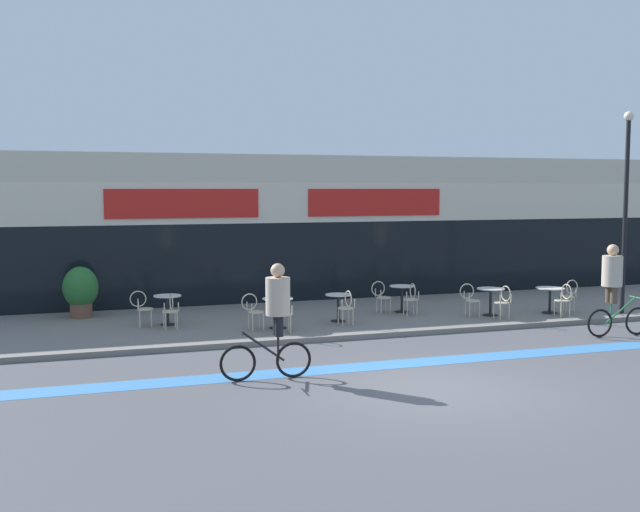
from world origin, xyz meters
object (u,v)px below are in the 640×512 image
cafe_chair_4_side (470,298)px  cyclist_0 (614,282)px  bistro_table_2 (338,302)px  cafe_chair_5_near (564,298)px  bistro_table_1 (278,307)px  bistro_table_3 (402,293)px  planter_pot (81,290)px  cafe_chair_0_near (171,308)px  cafe_chair_0_side (142,306)px  bistro_table_0 (168,304)px  cyclist_1 (275,311)px  cafe_chair_2_near (347,305)px  bistro_table_4 (491,296)px  cafe_chair_4_near (503,300)px  lamp_post (626,199)px  cafe_chair_3_near (411,297)px  cafe_chair_3_side (381,295)px  cafe_chair_5_side (569,294)px  cafe_chair_1_near (284,312)px  bistro_table_5 (550,295)px  cafe_chair_1_side (253,309)px

cafe_chair_4_side → cyclist_0: bearing=-47.5°
bistro_table_2 → cyclist_0: 6.74m
cafe_chair_5_near → bistro_table_1: bearing=82.6°
bistro_table_3 → planter_pot: bearing=167.3°
cafe_chair_0_near → cafe_chair_0_side: (-0.63, 0.63, 0.00)m
bistro_table_0 → cafe_chair_0_side: size_ratio=0.84×
cyclist_1 → cafe_chair_0_near: bearing=-72.7°
bistro_table_1 → cafe_chair_2_near: size_ratio=0.84×
bistro_table_4 → cafe_chair_4_side: 0.63m
bistro_table_1 → cafe_chair_5_near: cafe_chair_5_near is taller
cafe_chair_0_side → cafe_chair_4_near: size_ratio=1.00×
lamp_post → cyclist_1: size_ratio=2.53×
cafe_chair_2_near → cafe_chair_3_near: bearing=-72.2°
bistro_table_4 → cyclist_1: size_ratio=0.34×
cafe_chair_3_side → cafe_chair_4_near: size_ratio=1.00×
cafe_chair_2_near → cafe_chair_5_side: same height
cafe_chair_0_side → cafe_chair_3_near: bearing=-2.3°
cyclist_1 → cafe_chair_1_near: bearing=-105.7°
bistro_table_0 → cafe_chair_0_side: 0.63m
cafe_chair_3_near → cafe_chair_3_side: size_ratio=1.00×
cafe_chair_0_near → cyclist_0: (10.06, -3.59, 0.69)m
cafe_chair_5_side → cyclist_1: size_ratio=0.41×
cafe_chair_3_near → cafe_chair_5_side: bearing=-95.5°
bistro_table_5 → cafe_chair_3_near: (-3.81, 0.81, 0.00)m
cafe_chair_1_side → cafe_chair_4_near: 6.62m
bistro_table_0 → bistro_table_1: bearing=-27.4°
cafe_chair_1_near → cafe_chair_5_near: bearing=-85.1°
cafe_chair_1_near → cyclist_1: (-1.19, -3.65, 0.64)m
bistro_table_2 → cafe_chair_5_side: (6.60, -0.61, 0.01)m
cafe_chair_5_side → cyclist_0: bearing=69.9°
cafe_chair_0_near → cyclist_0: 10.70m
cafe_chair_0_near → cafe_chair_3_side: bearing=-87.1°
cafe_chair_2_near → cafe_chair_5_near: same height
cafe_chair_1_near → lamp_post: 9.98m
cafe_chair_5_near → planter_pot: 12.92m
cafe_chair_3_near → cafe_chair_3_side: same height
cafe_chair_3_near → lamp_post: lamp_post is taller
bistro_table_0 → cafe_chair_2_near: (4.26, -1.50, -0.02)m
bistro_table_0 → bistro_table_3: (6.43, -0.05, -0.01)m
cafe_chair_1_side → cyclist_0: cyclist_0 is taller
bistro_table_1 → cafe_chair_1_side: size_ratio=0.84×
bistro_table_0 → cyclist_0: cyclist_0 is taller
cafe_chair_3_side → bistro_table_1: bearing=-161.8°
bistro_table_4 → cafe_chair_0_near: bearing=175.4°
cafe_chair_3_side → cafe_chair_4_side: same height
cafe_chair_5_near → cafe_chair_3_near: bearing=67.9°
cafe_chair_1_side → cafe_chair_4_near: bearing=-12.6°
bistro_table_5 → cafe_chair_4_near: 1.80m
cafe_chair_5_near → cyclist_1: size_ratio=0.41×
cafe_chair_3_near → cafe_chair_5_side: same height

